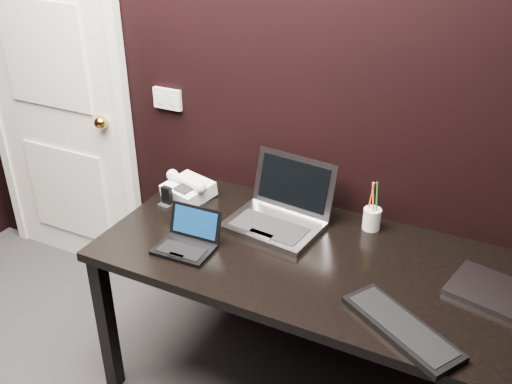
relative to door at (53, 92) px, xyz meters
The scene contains 11 objects.
wall_back 1.37m from the door, ahead, with size 4.00×4.00×0.00m, color black.
door is the anchor object (origin of this frame).
wall_switch 0.73m from the door, ahead, with size 0.15×0.02×0.10m.
desk 1.73m from the door, 12.82° to the right, with size 1.70×0.80×0.74m.
netbook 1.32m from the door, 24.93° to the right, with size 0.23×0.21×0.15m.
silver_laptop 1.47m from the door, ahead, with size 0.42×0.38×0.26m.
ext_keyboard 2.18m from the door, 17.27° to the right, with size 0.44×0.35×0.03m.
closed_laptop 2.36m from the door, ahead, with size 0.37×0.30×0.02m.
desk_phone 1.00m from the door, 11.15° to the right, with size 0.25×0.23×0.12m.
mobile_phone 1.01m from the door, 18.97° to the right, with size 0.06×0.05×0.10m.
pen_cup 1.81m from the door, ahead, with size 0.10×0.10×0.22m.
Camera 1 is at (0.92, -0.35, 2.03)m, focal length 40.00 mm.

